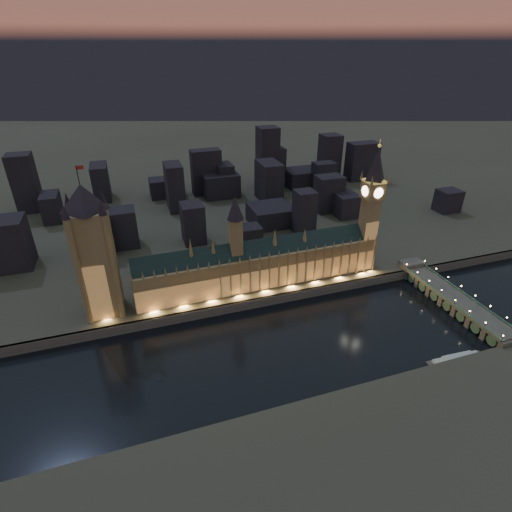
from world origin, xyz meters
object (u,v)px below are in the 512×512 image
object	(u,v)px
palace_of_westminster	(259,264)
victoria_tower	(93,246)
elizabeth_tower	(372,200)
westminster_bridge	(449,298)
river_boat	(458,360)

from	to	relation	value
palace_of_westminster	victoria_tower	world-z (taller)	victoria_tower
elizabeth_tower	palace_of_westminster	bearing A→B (deg)	-179.90
palace_of_westminster	elizabeth_tower	size ratio (longest dim) A/B	1.82
palace_of_westminster	westminster_bridge	xyz separation A→B (m)	(136.91, -65.19, -20.39)
westminster_bridge	victoria_tower	bearing A→B (deg)	165.73
palace_of_westminster	elizabeth_tower	xyz separation A→B (m)	(97.85, 0.18, 43.48)
victoria_tower	river_boat	distance (m)	255.10
elizabeth_tower	river_boat	world-z (taller)	elizabeth_tower
victoria_tower	elizabeth_tower	xyz separation A→B (m)	(218.00, 0.01, 7.78)
victoria_tower	elizabeth_tower	bearing A→B (deg)	0.00
river_boat	palace_of_westminster	bearing A→B (deg)	128.93
palace_of_westminster	elizabeth_tower	bearing A→B (deg)	0.10
victoria_tower	westminster_bridge	xyz separation A→B (m)	(257.06, -65.36, -56.09)
palace_of_westminster	westminster_bridge	distance (m)	153.00
westminster_bridge	river_boat	xyz separation A→B (m)	(-40.18, -54.56, -4.43)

